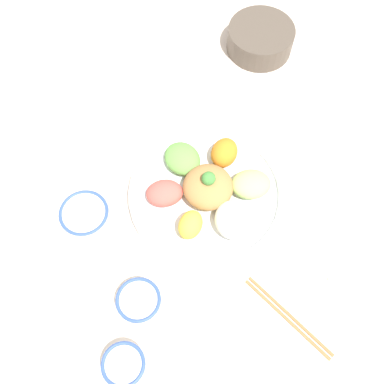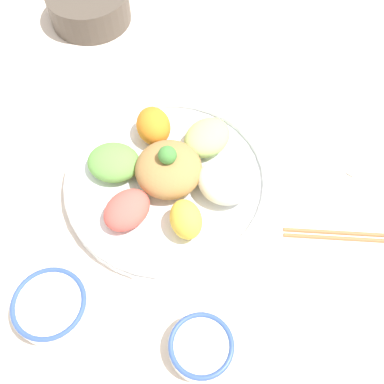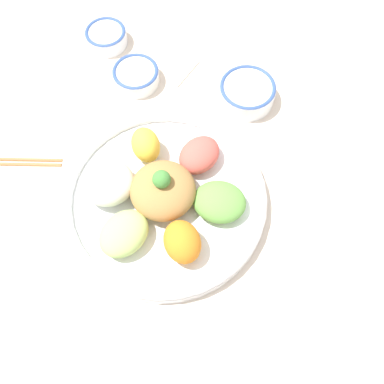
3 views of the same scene
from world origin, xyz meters
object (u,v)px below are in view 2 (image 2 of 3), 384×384
(side_serving_bowl, at_px, (89,4))
(chopsticks_pair_near, at_px, (352,236))
(salad_platter, at_px, (171,176))
(serving_spoon_extra, at_px, (372,144))
(rice_bowl_blue, at_px, (51,306))
(sauce_bowl_dark, at_px, (201,347))
(serving_spoon_main, at_px, (109,383))

(side_serving_bowl, distance_m, chopsticks_pair_near, 0.72)
(side_serving_bowl, bearing_deg, salad_platter, 27.87)
(salad_platter, bearing_deg, serving_spoon_extra, 107.82)
(salad_platter, relative_size, chopsticks_pair_near, 1.62)
(rice_bowl_blue, relative_size, serving_spoon_extra, 0.87)
(sauce_bowl_dark, relative_size, serving_spoon_extra, 0.74)
(serving_spoon_main, bearing_deg, chopsticks_pair_near, -22.91)
(rice_bowl_blue, relative_size, side_serving_bowl, 0.62)
(salad_platter, distance_m, rice_bowl_blue, 0.28)
(rice_bowl_blue, relative_size, serving_spoon_main, 0.93)
(chopsticks_pair_near, bearing_deg, serving_spoon_main, -145.62)
(side_serving_bowl, distance_m, serving_spoon_main, 0.76)
(salad_platter, bearing_deg, rice_bowl_blue, -32.96)
(side_serving_bowl, relative_size, serving_spoon_main, 1.50)
(salad_platter, height_order, sauce_bowl_dark, salad_platter)
(serving_spoon_main, bearing_deg, side_serving_bowl, 44.59)
(serving_spoon_main, bearing_deg, sauce_bowl_dark, -34.35)
(rice_bowl_blue, xyz_separation_m, serving_spoon_main, (0.09, 0.10, -0.02))
(side_serving_bowl, height_order, chopsticks_pair_near, side_serving_bowl)
(chopsticks_pair_near, distance_m, serving_spoon_extra, 0.20)
(salad_platter, relative_size, serving_spoon_main, 3.06)
(serving_spoon_main, distance_m, serving_spoon_extra, 0.60)
(chopsticks_pair_near, xyz_separation_m, serving_spoon_main, (0.25, -0.36, -0.00))
(rice_bowl_blue, bearing_deg, side_serving_bowl, -173.92)
(sauce_bowl_dark, distance_m, side_serving_bowl, 0.74)
(sauce_bowl_dark, xyz_separation_m, serving_spoon_main, (0.05, -0.12, -0.02))
(sauce_bowl_dark, bearing_deg, side_serving_bowl, -157.12)
(rice_bowl_blue, height_order, chopsticks_pair_near, rice_bowl_blue)
(rice_bowl_blue, distance_m, side_serving_bowl, 0.65)
(side_serving_bowl, bearing_deg, serving_spoon_main, 12.62)
(serving_spoon_main, height_order, serving_spoon_extra, same)
(chopsticks_pair_near, distance_m, serving_spoon_main, 0.43)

